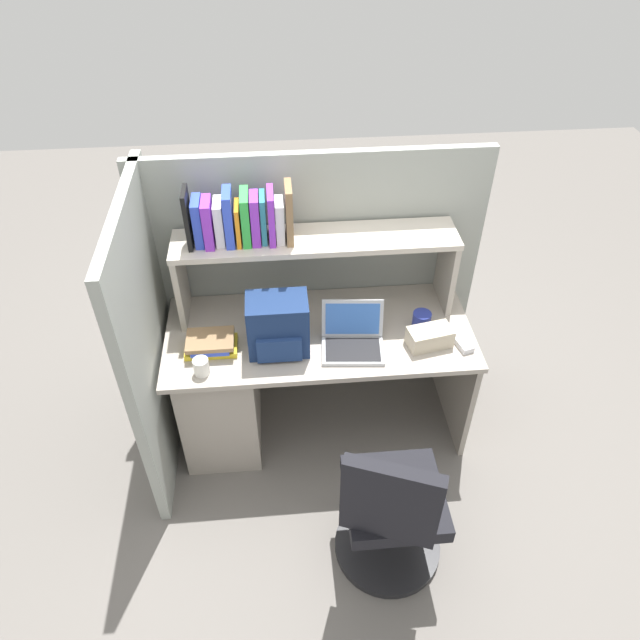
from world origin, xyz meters
The scene contains 14 objects.
ground_plane centered at (0.00, 0.00, 0.00)m, with size 8.00×8.00×0.00m, color slate.
desk centered at (-0.39, 0.00, 0.40)m, with size 1.60×0.70×0.73m.
cubicle_partition_rear centered at (0.00, 0.38, 0.78)m, with size 1.84×0.05×1.55m, color #939991.
cubicle_partition_left centered at (-0.85, -0.05, 0.78)m, with size 0.05×1.06×1.55m, color #939991.
overhead_hutch centered at (0.00, 0.20, 1.08)m, with size 1.44×0.28×0.45m.
reference_books_on_shelf centered at (-0.36, 0.20, 1.31)m, with size 0.51×0.18×0.29m.
laptop centered at (0.16, -0.12, 0.78)m, with size 0.33×0.29×0.22m.
backpack centered at (-0.21, -0.11, 0.88)m, with size 0.30×0.23×0.30m.
computer_mouse centered at (0.72, -0.19, 0.75)m, with size 0.06×0.10×0.03m, color silver.
paper_cup centered at (-0.59, -0.25, 0.77)m, with size 0.08×0.08×0.09m, color white.
tissue_box centered at (0.55, -0.15, 0.78)m, with size 0.22×0.12×0.10m, color #BFB299.
snack_canister centered at (0.53, -0.02, 0.78)m, with size 0.10×0.10×0.10m, color navy.
desk_book_stack centered at (-0.55, -0.09, 0.77)m, with size 0.26×0.18×0.08m.
office_chair centered at (0.25, -0.89, 0.39)m, with size 0.53×0.55×0.93m.
Camera 1 is at (-0.20, -2.31, 2.81)m, focal length 33.44 mm.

